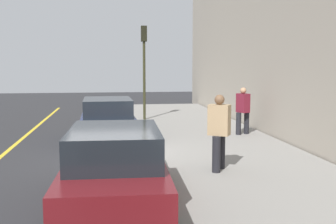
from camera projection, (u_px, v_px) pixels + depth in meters
name	position (u px, v px, depth m)	size (l,w,h in m)	color
ground_plane	(112.00, 156.00, 11.88)	(56.00, 56.00, 0.00)	#28282B
sidewalk	(221.00, 150.00, 12.33)	(28.00, 4.60, 0.15)	gray
snow_bank_curb	(130.00, 132.00, 15.43)	(7.11, 0.56, 0.22)	white
parked_car_maroon	(115.00, 167.00, 7.57)	(4.52, 2.01, 1.51)	black
parked_car_navy	(108.00, 120.00, 14.07)	(4.32, 2.00, 1.51)	black
pedestrian_tan_coat	(219.00, 130.00, 9.59)	(0.54, 0.58, 1.81)	black
pedestrian_burgundy_coat	(243.00, 109.00, 14.64)	(0.53, 0.54, 1.70)	black
traffic_light_pole	(144.00, 56.00, 18.46)	(0.35, 0.26, 4.26)	#2D2D19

